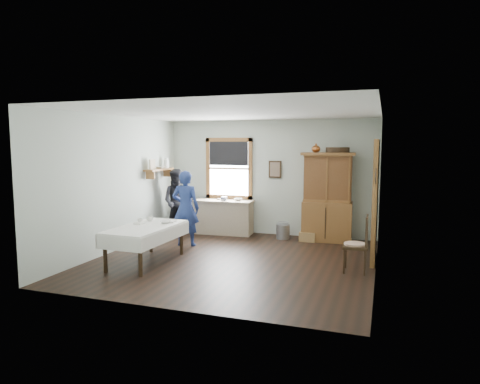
{
  "coord_description": "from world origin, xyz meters",
  "views": [
    {
      "loc": [
        2.59,
        -7.27,
        2.13
      ],
      "look_at": [
        0.02,
        0.3,
        1.24
      ],
      "focal_mm": 32.0,
      "sensor_mm": 36.0,
      "label": 1
    }
  ],
  "objects_px": {
    "work_counter": "(223,217)",
    "figure_dark": "(178,204)",
    "dining_table": "(146,244)",
    "pail": "(283,231)",
    "spindle_chair": "(355,244)",
    "woman_blue": "(186,211)",
    "china_hutch": "(327,197)",
    "wicker_basket": "(308,237)"
  },
  "relations": [
    {
      "from": "work_counter",
      "to": "figure_dark",
      "type": "relative_size",
      "value": 0.98
    },
    {
      "from": "dining_table",
      "to": "pail",
      "type": "height_order",
      "value": "dining_table"
    },
    {
      "from": "spindle_chair",
      "to": "pail",
      "type": "height_order",
      "value": "spindle_chair"
    },
    {
      "from": "pail",
      "to": "figure_dark",
      "type": "height_order",
      "value": "figure_dark"
    },
    {
      "from": "spindle_chair",
      "to": "woman_blue",
      "type": "height_order",
      "value": "woman_blue"
    },
    {
      "from": "work_counter",
      "to": "spindle_chair",
      "type": "relative_size",
      "value": 1.46
    },
    {
      "from": "dining_table",
      "to": "woman_blue",
      "type": "distance_m",
      "value": 1.51
    },
    {
      "from": "china_hutch",
      "to": "pail",
      "type": "distance_m",
      "value": 1.27
    },
    {
      "from": "work_counter",
      "to": "figure_dark",
      "type": "bearing_deg",
      "value": -160.48
    },
    {
      "from": "work_counter",
      "to": "wicker_basket",
      "type": "height_order",
      "value": "work_counter"
    },
    {
      "from": "spindle_chair",
      "to": "figure_dark",
      "type": "bearing_deg",
      "value": 154.89
    },
    {
      "from": "woman_blue",
      "to": "china_hutch",
      "type": "bearing_deg",
      "value": -161.62
    },
    {
      "from": "china_hutch",
      "to": "spindle_chair",
      "type": "relative_size",
      "value": 2.02
    },
    {
      "from": "spindle_chair",
      "to": "wicker_basket",
      "type": "distance_m",
      "value": 2.35
    },
    {
      "from": "dining_table",
      "to": "woman_blue",
      "type": "height_order",
      "value": "woman_blue"
    },
    {
      "from": "woman_blue",
      "to": "figure_dark",
      "type": "relative_size",
      "value": 1.02
    },
    {
      "from": "pail",
      "to": "figure_dark",
      "type": "relative_size",
      "value": 0.23
    },
    {
      "from": "work_counter",
      "to": "wicker_basket",
      "type": "distance_m",
      "value": 2.09
    },
    {
      "from": "china_hutch",
      "to": "woman_blue",
      "type": "bearing_deg",
      "value": -156.01
    },
    {
      "from": "spindle_chair",
      "to": "figure_dark",
      "type": "relative_size",
      "value": 0.67
    },
    {
      "from": "china_hutch",
      "to": "wicker_basket",
      "type": "bearing_deg",
      "value": -158.86
    },
    {
      "from": "spindle_chair",
      "to": "china_hutch",
      "type": "bearing_deg",
      "value": 106.82
    },
    {
      "from": "pail",
      "to": "woman_blue",
      "type": "distance_m",
      "value": 2.29
    },
    {
      "from": "woman_blue",
      "to": "wicker_basket",
      "type": "bearing_deg",
      "value": -161.17
    },
    {
      "from": "china_hutch",
      "to": "dining_table",
      "type": "height_order",
      "value": "china_hutch"
    },
    {
      "from": "dining_table",
      "to": "work_counter",
      "type": "bearing_deg",
      "value": 81.81
    },
    {
      "from": "work_counter",
      "to": "pail",
      "type": "height_order",
      "value": "work_counter"
    },
    {
      "from": "work_counter",
      "to": "figure_dark",
      "type": "distance_m",
      "value": 1.12
    },
    {
      "from": "china_hutch",
      "to": "pail",
      "type": "height_order",
      "value": "china_hutch"
    },
    {
      "from": "work_counter",
      "to": "china_hutch",
      "type": "height_order",
      "value": "china_hutch"
    },
    {
      "from": "work_counter",
      "to": "dining_table",
      "type": "height_order",
      "value": "work_counter"
    },
    {
      "from": "spindle_chair",
      "to": "pail",
      "type": "relative_size",
      "value": 2.92
    },
    {
      "from": "dining_table",
      "to": "woman_blue",
      "type": "xyz_separation_m",
      "value": [
        0.09,
        1.45,
        0.4
      ]
    },
    {
      "from": "china_hutch",
      "to": "dining_table",
      "type": "bearing_deg",
      "value": -137.85
    },
    {
      "from": "work_counter",
      "to": "pail",
      "type": "xyz_separation_m",
      "value": [
        1.48,
        -0.09,
        -0.24
      ]
    },
    {
      "from": "pail",
      "to": "woman_blue",
      "type": "xyz_separation_m",
      "value": [
        -1.8,
        -1.3,
        0.57
      ]
    },
    {
      "from": "dining_table",
      "to": "pail",
      "type": "relative_size",
      "value": 5.08
    },
    {
      "from": "wicker_basket",
      "to": "woman_blue",
      "type": "height_order",
      "value": "woman_blue"
    },
    {
      "from": "wicker_basket",
      "to": "woman_blue",
      "type": "bearing_deg",
      "value": -152.85
    },
    {
      "from": "woman_blue",
      "to": "figure_dark",
      "type": "bearing_deg",
      "value": -63.73
    },
    {
      "from": "dining_table",
      "to": "china_hutch",
      "type": "bearing_deg",
      "value": 44.85
    },
    {
      "from": "wicker_basket",
      "to": "figure_dark",
      "type": "height_order",
      "value": "figure_dark"
    }
  ]
}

